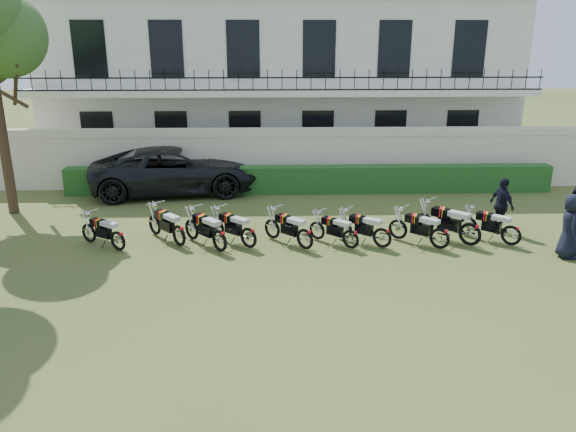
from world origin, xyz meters
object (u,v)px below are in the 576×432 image
(motorcycle_1, at_px, (179,231))
(motorcycle_5, at_px, (351,235))
(motorcycle_3, at_px, (249,233))
(motorcycle_7, at_px, (440,233))
(motorcycle_6, at_px, (382,233))
(suv, at_px, (176,170))
(officer_3, at_px, (570,226))
(motorcycle_2, at_px, (219,236))
(motorcycle_9, at_px, (512,231))
(motorcycle_8, at_px, (471,229))
(officer_5, at_px, (502,205))
(motorcycle_4, at_px, (305,234))
(motorcycle_0, at_px, (118,236))

(motorcycle_1, height_order, motorcycle_5, motorcycle_1)
(motorcycle_3, bearing_deg, motorcycle_7, -51.54)
(motorcycle_6, bearing_deg, suv, 83.84)
(motorcycle_6, distance_m, officer_3, 4.86)
(motorcycle_2, height_order, suv, suv)
(motorcycle_9, xyz_separation_m, officer_3, (1.15, -0.84, 0.41))
(motorcycle_3, height_order, motorcycle_8, motorcycle_8)
(motorcycle_7, relative_size, suv, 0.24)
(officer_5, bearing_deg, officer_3, -172.63)
(motorcycle_8, distance_m, suv, 10.84)
(motorcycle_4, bearing_deg, motorcycle_2, 137.28)
(motorcycle_1, height_order, motorcycle_4, motorcycle_1)
(officer_3, distance_m, officer_5, 2.30)
(suv, bearing_deg, motorcycle_3, -162.40)
(motorcycle_2, xyz_separation_m, suv, (-2.13, 6.19, 0.37))
(motorcycle_9, bearing_deg, motorcycle_2, 132.43)
(motorcycle_3, relative_size, motorcycle_7, 0.98)
(motorcycle_5, bearing_deg, motorcycle_2, 133.19)
(motorcycle_3, bearing_deg, officer_3, -54.92)
(motorcycle_0, distance_m, motorcycle_4, 5.07)
(suv, distance_m, officer_3, 13.24)
(motorcycle_3, relative_size, motorcycle_6, 0.97)
(motorcycle_5, xyz_separation_m, motorcycle_6, (0.87, 0.03, 0.03))
(motorcycle_2, height_order, officer_3, officer_3)
(motorcycle_6, relative_size, suv, 0.24)
(motorcycle_4, xyz_separation_m, motorcycle_7, (3.69, -0.08, 0.00))
(motorcycle_3, distance_m, motorcycle_7, 5.23)
(motorcycle_0, distance_m, motorcycle_3, 3.54)
(motorcycle_0, relative_size, officer_3, 0.86)
(motorcycle_0, xyz_separation_m, motorcycle_9, (10.83, 0.08, 0.01))
(motorcycle_6, relative_size, motorcycle_8, 0.93)
(motorcycle_0, distance_m, motorcycle_8, 9.67)
(motorcycle_3, xyz_separation_m, officer_5, (7.47, 1.23, 0.36))
(officer_3, bearing_deg, suv, 75.55)
(motorcycle_2, relative_size, motorcycle_3, 1.02)
(motorcycle_2, height_order, motorcycle_8, motorcycle_8)
(motorcycle_0, bearing_deg, motorcycle_5, -55.68)
(motorcycle_2, bearing_deg, motorcycle_5, -40.11)
(motorcycle_4, bearing_deg, officer_3, -51.03)
(motorcycle_2, height_order, motorcycle_5, motorcycle_2)
(motorcycle_0, bearing_deg, motorcycle_9, -55.04)
(motorcycle_9, relative_size, suv, 0.23)
(motorcycle_2, relative_size, officer_3, 0.86)
(motorcycle_2, bearing_deg, motorcycle_4, -39.67)
(motorcycle_2, relative_size, motorcycle_6, 0.99)
(motorcycle_8, bearing_deg, motorcycle_5, 134.12)
(officer_3, bearing_deg, motorcycle_1, 100.58)
(motorcycle_4, relative_size, motorcycle_8, 0.85)
(motorcycle_7, relative_size, officer_5, 0.90)
(motorcycle_1, relative_size, suv, 0.24)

